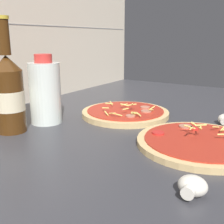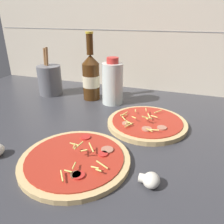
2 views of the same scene
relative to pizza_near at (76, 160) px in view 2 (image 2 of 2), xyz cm
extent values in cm
cube|color=#38383D|center=(-0.18, 19.75, -2.05)|extent=(160.00, 90.00, 2.50)
cube|color=beige|center=(-0.18, 65.25, 26.70)|extent=(160.00, 1.00, 60.00)
cube|color=gray|center=(-0.18, 64.70, 26.70)|extent=(156.80, 0.16, 0.30)
cylinder|color=tan|center=(-0.06, -0.02, -0.14)|extent=(27.78, 27.78, 1.31)
cylinder|color=#B22D1E|center=(-0.06, -0.02, 0.67)|extent=(24.44, 24.44, 0.30)
cylinder|color=red|center=(4.01, -6.01, 1.02)|extent=(2.82, 2.82, 0.40)
cylinder|color=red|center=(-1.78, 9.24, 1.02)|extent=(2.84, 2.84, 0.40)
cylinder|color=red|center=(6.13, 3.28, 1.02)|extent=(2.41, 2.41, 0.40)
cylinder|color=#B7755B|center=(6.40, 5.40, 1.02)|extent=(3.23, 3.23, 0.40)
cylinder|color=brown|center=(3.32, -6.07, 1.02)|extent=(2.46, 2.46, 0.40)
cylinder|color=#EADB6B|center=(-0.09, 0.11, 3.98)|extent=(1.15, 2.43, 0.66)
cylinder|color=#EADB6B|center=(2.13, -4.47, 2.02)|extent=(1.05, 2.74, 0.70)
cylinder|color=#EADB6B|center=(6.72, -3.18, 1.74)|extent=(2.08, 0.63, 0.60)
cylinder|color=#EADB6B|center=(2.06, 0.67, 2.79)|extent=(1.96, 0.84, 0.92)
cylinder|color=#EADB6B|center=(-1.11, 1.81, 3.22)|extent=(2.60, 0.52, 0.69)
cylinder|color=#EADB6B|center=(0.40, 1.22, 3.56)|extent=(1.41, 2.89, 1.13)
cylinder|color=#EADB6B|center=(1.13, -8.06, 1.65)|extent=(2.42, 2.89, 0.57)
cylinder|color=#EADB6B|center=(1.61, -6.28, 1.69)|extent=(1.85, 0.43, 0.43)
cylinder|color=#EADB6B|center=(7.82, -3.60, 1.57)|extent=(2.01, 1.25, 0.96)
cylinder|color=#EADB6B|center=(7.80, -1.56, 1.65)|extent=(3.29, 1.07, 1.21)
cylinder|color=#EADB6B|center=(2.81, 3.39, 2.18)|extent=(2.47, 2.40, 1.41)
cylinder|color=tan|center=(12.73, 26.14, -0.03)|extent=(26.43, 26.43, 1.54)
cylinder|color=#B22D1E|center=(12.73, 26.14, 0.89)|extent=(23.26, 23.26, 0.30)
cylinder|color=#B7755B|center=(6.91, 21.20, 1.24)|extent=(2.66, 2.66, 0.40)
cylinder|color=#B7755B|center=(18.19, 22.13, 1.24)|extent=(2.96, 2.96, 0.40)
cylinder|color=#B7755B|center=(13.95, 19.97, 1.24)|extent=(3.13, 3.13, 0.40)
cylinder|color=#EADB6B|center=(8.08, 20.61, 1.71)|extent=(2.09, 3.03, 1.22)
cylinder|color=#EADB6B|center=(16.39, 18.99, 1.76)|extent=(2.88, 0.88, 0.91)
cylinder|color=#EADB6B|center=(13.07, 23.87, 3.10)|extent=(3.16, 1.80, 1.25)
cylinder|color=#EADB6B|center=(14.80, 27.62, 2.11)|extent=(2.43, 1.04, 0.38)
cylinder|color=#EADB6B|center=(4.50, 27.66, 1.63)|extent=(1.70, 2.28, 0.94)
cylinder|color=#EADB6B|center=(13.23, 26.75, 2.42)|extent=(1.62, 2.45, 0.98)
cylinder|color=#EADB6B|center=(8.76, 23.89, 2.47)|extent=(1.84, 1.31, 0.48)
cylinder|color=#EADB6B|center=(15.20, 32.77, 1.82)|extent=(2.47, 2.45, 0.74)
cylinder|color=#EADB6B|center=(11.26, 31.04, 2.69)|extent=(0.96, 2.47, 0.41)
cylinder|color=#EADB6B|center=(8.04, 19.13, 1.66)|extent=(1.66, 1.91, 0.62)
cylinder|color=#EADB6B|center=(4.73, 25.86, 1.83)|extent=(1.69, 3.04, 1.12)
cylinder|color=#EADB6B|center=(8.01, 20.63, 2.07)|extent=(2.41, 1.00, 0.90)
cylinder|color=#EADB6B|center=(14.86, 18.54, 1.67)|extent=(2.25, 0.70, 0.93)
cylinder|color=#EADB6B|center=(12.46, 23.96, 2.93)|extent=(2.67, 2.38, 0.61)
cylinder|color=#EADB6B|center=(4.91, 24.29, 1.65)|extent=(2.45, 1.99, 1.28)
cylinder|color=#EADB6B|center=(7.71, 30.04, 2.19)|extent=(0.87, 2.09, 0.43)
cylinder|color=#47280F|center=(-15.46, 43.33, 6.94)|extent=(7.26, 7.26, 15.48)
cone|color=#47280F|center=(-15.46, 43.33, 16.52)|extent=(7.26, 7.26, 3.67)
cylinder|color=#47280F|center=(-15.46, 43.33, 22.43)|extent=(2.76, 2.76, 8.16)
cylinder|color=gold|center=(-15.46, 43.33, 26.91)|extent=(3.17, 3.17, 0.80)
cylinder|color=beige|center=(-15.46, 43.33, 7.25)|extent=(7.33, 7.33, 4.95)
cylinder|color=silver|center=(-5.05, 41.54, 7.54)|extent=(8.56, 8.56, 16.69)
cylinder|color=red|center=(-5.05, 41.54, 17.02)|extent=(4.71, 4.71, 2.28)
cylinder|color=white|center=(17.60, -1.81, 0.72)|extent=(1.96, 1.96, 1.96)
ellipsoid|color=silver|center=(19.34, -1.81, 0.72)|extent=(3.70, 4.35, 3.05)
cylinder|color=slate|center=(-36.08, 42.68, 5.80)|extent=(10.61, 10.61, 13.20)
cylinder|color=olive|center=(-38.31, 43.72, 12.17)|extent=(1.98, 2.42, 15.42)
cylinder|color=olive|center=(-36.86, 43.05, 12.45)|extent=(2.11, 2.70, 15.98)
camera|label=1|loc=(-59.70, -14.28, 22.39)|focal=45.00mm
camera|label=2|loc=(23.86, -39.38, 33.28)|focal=35.00mm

